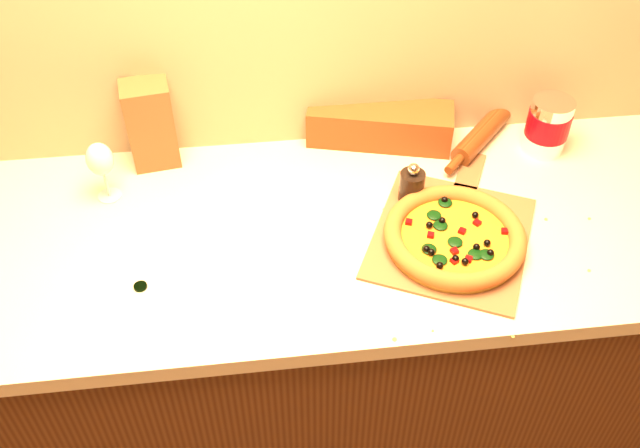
# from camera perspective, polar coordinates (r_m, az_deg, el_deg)

# --- Properties ---
(cabinet) EXTENTS (2.80, 0.65, 0.86)m
(cabinet) POSITION_cam_1_polar(r_m,az_deg,el_deg) (1.96, -2.29, -10.29)
(cabinet) COLOR #421F0E
(cabinet) RESTS_ON ground
(countertop) EXTENTS (2.84, 0.68, 0.04)m
(countertop) POSITION_cam_1_polar(r_m,az_deg,el_deg) (1.61, -2.74, -1.00)
(countertop) COLOR #C2B798
(countertop) RESTS_ON cabinet
(pizza_peel) EXTENTS (0.45, 0.53, 0.01)m
(pizza_peel) POSITION_cam_1_polar(r_m,az_deg,el_deg) (1.61, 10.52, -0.72)
(pizza_peel) COLOR brown
(pizza_peel) RESTS_ON countertop
(pizza) EXTENTS (0.31, 0.31, 0.04)m
(pizza) POSITION_cam_1_polar(r_m,az_deg,el_deg) (1.57, 10.71, -0.99)
(pizza) COLOR #B2852C
(pizza) RESTS_ON pizza_peel
(bottle_cap) EXTENTS (0.03, 0.03, 0.01)m
(bottle_cap) POSITION_cam_1_polar(r_m,az_deg,el_deg) (1.52, -14.17, -4.86)
(bottle_cap) COLOR black
(bottle_cap) RESTS_ON countertop
(pepper_grinder) EXTENTS (0.06, 0.06, 0.11)m
(pepper_grinder) POSITION_cam_1_polar(r_m,az_deg,el_deg) (1.65, 7.34, 3.01)
(pepper_grinder) COLOR black
(pepper_grinder) RESTS_ON countertop
(rolling_pin) EXTENTS (0.27, 0.30, 0.05)m
(rolling_pin) POSITION_cam_1_polar(r_m,az_deg,el_deg) (1.87, 13.01, 7.24)
(rolling_pin) COLOR #52270E
(rolling_pin) RESTS_ON countertop
(coffee_canister) EXTENTS (0.11, 0.11, 0.14)m
(coffee_canister) POSITION_cam_1_polar(r_m,az_deg,el_deg) (1.85, 17.78, 7.57)
(coffee_canister) COLOR silver
(coffee_canister) RESTS_ON countertop
(bread_bag) EXTENTS (0.38, 0.20, 0.10)m
(bread_bag) POSITION_cam_1_polar(r_m,az_deg,el_deg) (1.82, 4.80, 7.97)
(bread_bag) COLOR brown
(bread_bag) RESTS_ON countertop
(wine_glass) EXTENTS (0.06, 0.06, 0.15)m
(wine_glass) POSITION_cam_1_polar(r_m,az_deg,el_deg) (1.68, -17.18, 4.87)
(wine_glass) COLOR silver
(wine_glass) RESTS_ON countertop
(paper_bag) EXTENTS (0.12, 0.10, 0.22)m
(paper_bag) POSITION_cam_1_polar(r_m,az_deg,el_deg) (1.75, -13.38, 7.76)
(paper_bag) COLOR brown
(paper_bag) RESTS_ON countertop
(dark_jar) EXTENTS (0.10, 0.10, 0.16)m
(dark_jar) POSITION_cam_1_polar(r_m,az_deg,el_deg) (1.79, -13.05, 7.30)
(dark_jar) COLOR black
(dark_jar) RESTS_ON countertop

